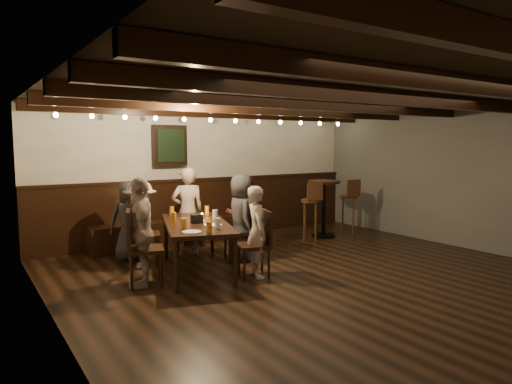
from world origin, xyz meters
TOP-DOWN VIEW (x-y plane):
  - room at (-0.29, 2.21)m, footprint 7.00×7.00m
  - dining_table at (-1.25, 1.43)m, footprint 1.37×2.02m
  - chair_left_near at (-1.79, 2.08)m, footprint 0.57×0.57m
  - chair_left_far at (-2.08, 1.23)m, footprint 0.55×0.55m
  - chair_right_near at (-0.43, 1.63)m, footprint 0.54×0.54m
  - chair_right_far at (-0.71, 0.77)m, footprint 0.52×0.52m
  - person_bench_left at (-1.82, 2.57)m, footprint 0.69×0.56m
  - person_bench_centre at (-0.92, 2.42)m, footprint 0.59×0.48m
  - person_bench_right at (-0.11, 2.00)m, footprint 0.74×0.65m
  - person_left_near at (-1.82, 2.09)m, footprint 0.70×0.92m
  - person_left_far at (-2.11, 1.24)m, footprint 0.57×0.87m
  - person_right_near at (-0.40, 1.62)m, footprint 0.60×0.75m
  - person_right_far at (-0.68, 0.76)m, footprint 0.42×0.52m
  - pint_a at (-1.30, 2.18)m, footprint 0.07×0.07m
  - pint_b at (-0.81, 1.97)m, footprint 0.07×0.07m
  - pint_c at (-1.51, 1.62)m, footprint 0.07×0.07m
  - pint_d at (-0.91, 1.52)m, footprint 0.07×0.07m
  - pint_e at (-1.60, 1.07)m, footprint 0.07×0.07m
  - pint_f at (-1.24, 0.84)m, footprint 0.07×0.07m
  - pint_g at (-1.46, 0.65)m, footprint 0.07×0.07m
  - plate_near at (-1.62, 0.81)m, footprint 0.24×0.24m
  - plate_far at (-1.18, 1.09)m, footprint 0.24×0.24m
  - condiment_caddy at (-1.27, 1.38)m, footprint 0.15×0.10m
  - candle at (-1.04, 1.68)m, footprint 0.05×0.05m
  - high_top_table at (1.85, 2.28)m, footprint 0.61×0.61m
  - bar_stool_left at (1.35, 2.08)m, footprint 0.36×0.38m
  - bar_stool_right at (2.35, 2.13)m, footprint 0.35×0.37m

SIDE VIEW (x-z plane):
  - chair_right_far at x=-0.71m, z-range -0.17..0.72m
  - chair_right_near at x=-0.43m, z-range -0.18..0.76m
  - chair_left_far at x=-2.08m, z-range -0.19..0.77m
  - chair_left_near at x=-1.79m, z-range -0.19..0.79m
  - bar_stool_left at x=1.35m, z-range -0.14..0.96m
  - bar_stool_right at x=2.35m, z-range -0.14..0.96m
  - person_right_far at x=-0.68m, z-range 0.00..1.23m
  - person_bench_left at x=-1.82m, z-range 0.00..1.23m
  - person_left_near at x=-1.82m, z-range 0.00..1.26m
  - person_bench_right at x=-0.11m, z-range 0.00..1.27m
  - dining_table at x=-1.25m, z-range 0.29..0.98m
  - person_right_near at x=-0.40m, z-range 0.00..1.32m
  - person_left_far at x=-2.11m, z-range 0.00..1.37m
  - plate_near at x=-1.62m, z-range 0.69..0.71m
  - plate_far at x=-1.18m, z-range 0.69..0.71m
  - person_bench_centre at x=-0.92m, z-range 0.00..1.41m
  - high_top_table at x=1.85m, z-range 0.17..1.25m
  - candle at x=-1.04m, z-range 0.69..0.74m
  - condiment_caddy at x=-1.27m, z-range 0.69..0.81m
  - pint_a at x=-1.30m, z-range 0.69..0.83m
  - pint_b at x=-0.81m, z-range 0.69..0.83m
  - pint_c at x=-1.51m, z-range 0.69..0.83m
  - pint_d at x=-0.91m, z-range 0.69..0.83m
  - pint_e at x=-1.60m, z-range 0.69..0.83m
  - pint_f at x=-1.24m, z-range 0.69..0.83m
  - pint_g at x=-1.46m, z-range 0.69..0.83m
  - room at x=-0.29m, z-range -2.43..4.57m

